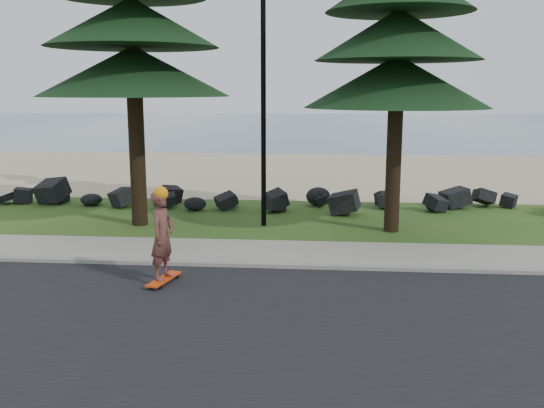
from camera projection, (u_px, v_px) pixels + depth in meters
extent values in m
plane|color=#26551A|center=(250.00, 256.00, 13.91)|extent=(160.00, 160.00, 0.00)
cube|color=black|center=(215.00, 333.00, 9.50)|extent=(160.00, 7.00, 0.02)
cube|color=gray|center=(245.00, 265.00, 13.02)|extent=(160.00, 0.20, 0.10)
cube|color=gray|center=(251.00, 252.00, 14.10)|extent=(160.00, 2.00, 0.08)
cube|color=tan|center=(288.00, 171.00, 28.10)|extent=(160.00, 15.00, 0.01)
cube|color=#3D5F76|center=(309.00, 125.00, 63.82)|extent=(160.00, 58.00, 0.01)
cylinder|color=black|center=(263.00, 80.00, 16.29)|extent=(0.14, 0.14, 8.00)
cube|color=#E83D0D|center=(164.00, 279.00, 11.90)|extent=(0.49, 1.07, 0.03)
imported|color=brown|center=(162.00, 235.00, 11.73)|extent=(0.55, 0.71, 1.73)
sphere|color=orange|center=(161.00, 193.00, 11.58)|extent=(0.28, 0.28, 0.28)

